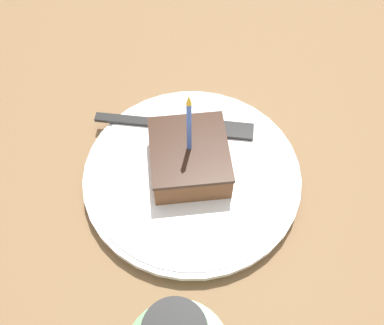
# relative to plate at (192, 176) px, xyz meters

# --- Properties ---
(ground_plane) EXTENTS (2.40, 2.40, 0.04)m
(ground_plane) POSITION_rel_plate_xyz_m (0.02, -0.01, -0.03)
(ground_plane) COLOR brown
(ground_plane) RESTS_ON ground
(plate) EXTENTS (0.26, 0.26, 0.02)m
(plate) POSITION_rel_plate_xyz_m (0.00, 0.00, 0.00)
(plate) COLOR silver
(plate) RESTS_ON ground_plane
(cake_slice) EXTENTS (0.09, 0.10, 0.12)m
(cake_slice) POSITION_rel_plate_xyz_m (-0.00, 0.01, 0.03)
(cake_slice) COLOR brown
(cake_slice) RESTS_ON plate
(fork) EXTENTS (0.20, 0.06, 0.00)m
(fork) POSITION_rel_plate_xyz_m (-0.00, 0.07, 0.01)
(fork) COLOR #262626
(fork) RESTS_ON plate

